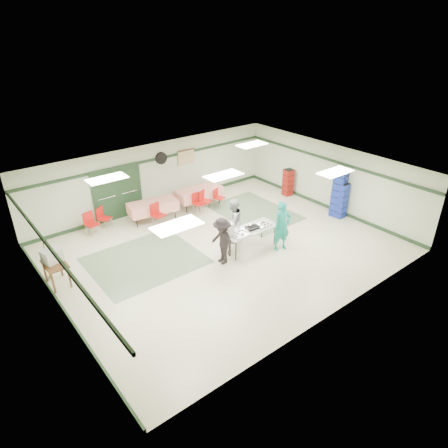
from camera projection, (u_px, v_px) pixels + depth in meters
floor at (224, 248)px, 13.78m from camera, size 11.00×11.00×0.00m
ceiling at (224, 175)px, 12.54m from camera, size 11.00×11.00×0.00m
wall_back at (155, 176)px, 16.30m from camera, size 11.00×0.00×11.00m
wall_front at (334, 274)px, 10.03m from camera, size 11.00×0.00×11.00m
wall_left at (54, 272)px, 10.13m from camera, size 0.00×9.00×9.00m
wall_right at (330, 177)px, 16.20m from camera, size 0.00×9.00×9.00m
trim_back at (154, 159)px, 15.95m from camera, size 11.00×0.06×0.10m
baseboard_back at (158, 205)px, 16.87m from camera, size 11.00×0.06×0.12m
trim_left at (50, 248)px, 9.82m from camera, size 0.06×9.00×0.10m
baseboard_left at (64, 311)px, 10.74m from camera, size 0.06×9.00×0.12m
trim_right at (331, 160)px, 15.86m from camera, size 0.06×9.00×0.10m
baseboard_right at (325, 206)px, 16.77m from camera, size 0.06×9.00×0.12m
green_patch_a at (145, 260)px, 13.10m from camera, size 3.50×3.00×0.01m
green_patch_b at (254, 212)px, 16.37m from camera, size 2.50×3.50×0.01m
double_door_left at (106, 196)px, 15.18m from camera, size 0.90×0.06×2.10m
double_door_right at (129, 190)px, 15.70m from camera, size 0.90×0.06×2.10m
door_frame at (118, 193)px, 15.42m from camera, size 2.00×0.03×2.15m
wall_fan at (161, 158)px, 16.10m from camera, size 0.50×0.10×0.50m
scroll_banner at (186, 157)px, 16.85m from camera, size 0.80×0.02×0.60m
serving_table at (250, 230)px, 13.46m from camera, size 2.00×0.86×0.76m
sheet_tray_right at (262, 225)px, 13.66m from camera, size 0.54×0.42×0.02m
sheet_tray_mid at (247, 228)px, 13.46m from camera, size 0.54×0.41×0.02m
sheet_tray_left at (240, 235)px, 13.04m from camera, size 0.58×0.45×0.02m
baking_pan at (252, 228)px, 13.44m from camera, size 0.45×0.29×0.08m
foam_box_stack at (230, 230)px, 12.94m from camera, size 0.24×0.22×0.43m
volunteer_teal at (282, 226)px, 13.37m from camera, size 0.71×0.55×1.74m
volunteer_grey at (233, 221)px, 13.84m from camera, size 0.90×0.75×1.64m
volunteer_dark at (222, 241)px, 12.64m from camera, size 0.68×1.07×1.59m
dining_table_a at (199, 193)px, 16.70m from camera, size 2.00×0.98×0.77m
dining_table_b at (153, 207)px, 15.49m from camera, size 1.99×1.12×0.77m
chair_a at (204, 199)px, 16.22m from camera, size 0.55×0.55×0.89m
chair_b at (198, 201)px, 16.06m from camera, size 0.46×0.46×0.87m
chair_c at (218, 196)px, 16.65m from camera, size 0.47×0.47×0.79m
chair_d at (157, 212)px, 15.01m from camera, size 0.51×0.51×0.93m
chair_loose_a at (103, 216)px, 14.81m from camera, size 0.56×0.56×0.88m
chair_loose_b at (90, 222)px, 14.37m from camera, size 0.52×0.52×0.91m
crate_stack_blue_a at (339, 193)px, 15.63m from camera, size 0.51×0.51×1.98m
crate_stack_red at (288, 182)px, 17.67m from camera, size 0.41×0.41×1.21m
crate_stack_blue_b at (342, 201)px, 15.63m from camera, size 0.37×0.37×1.44m
printer_table at (55, 266)px, 11.64m from camera, size 0.60×0.91×0.74m
office_printer at (52, 256)px, 11.59m from camera, size 0.59×0.54×0.40m
broom at (46, 258)px, 11.95m from camera, size 0.08×0.22×1.32m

